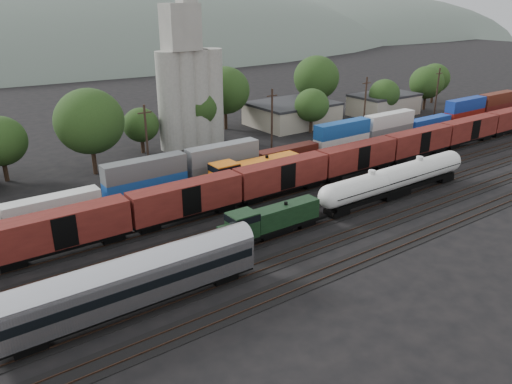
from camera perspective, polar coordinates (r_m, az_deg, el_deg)
ground at (r=68.46m, az=4.97°, el=-1.80°), size 600.00×600.00×0.00m
tracks at (r=68.44m, az=4.97°, el=-1.76°), size 180.00×33.20×0.20m
green_locomotive at (r=58.71m, az=1.40°, el=-3.33°), size 15.00×2.65×3.97m
tank_car_a at (r=69.69m, az=12.97°, el=0.66°), size 18.36×3.29×4.81m
tank_car_b at (r=77.25m, az=18.03°, el=2.23°), size 18.77×3.36×4.92m
passenger_coach at (r=46.21m, az=-13.82°, el=-9.76°), size 24.19×2.98×5.49m
orange_locomotive at (r=74.23m, az=-0.67°, el=2.28°), size 18.15×3.03×4.54m
boxcar_string at (r=76.23m, az=7.51°, el=3.03°), size 153.60×2.90×4.20m
container_wall at (r=86.75m, az=5.49°, el=4.98°), size 172.78×2.60×5.80m
grain_silo at (r=95.99m, az=-7.58°, el=11.79°), size 13.40×5.00×29.00m
industrial_sheds at (r=98.71m, az=-5.42°, el=6.98°), size 119.38×17.26×5.10m
tree_band at (r=95.15m, az=-9.27°, el=9.32°), size 166.26×24.19×14.06m
utility_poles at (r=83.48m, az=-4.78°, el=6.95°), size 122.20×0.36×12.00m
distant_hills at (r=317.92m, az=-23.86°, el=10.91°), size 860.00×286.00×130.00m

